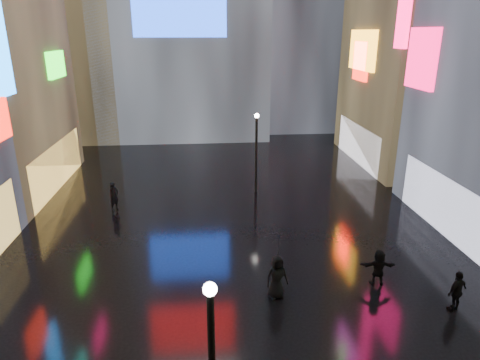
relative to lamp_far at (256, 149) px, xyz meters
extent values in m
plane|color=black|center=(-2.07, -3.85, -2.94)|extent=(140.00, 140.00, 0.00)
cube|color=#FFC659|center=(-13.17, 2.15, -1.44)|extent=(0.20, 10.00, 3.00)
cube|color=#1BF01A|center=(-12.92, 3.97, 4.97)|extent=(0.25, 3.00, 1.71)
cube|color=white|center=(9.03, -6.85, -1.44)|extent=(0.20, 9.00, 3.00)
cube|color=#FF0C51|center=(8.78, -2.73, 5.64)|extent=(0.25, 2.99, 3.26)
cube|color=white|center=(9.03, 6.15, -1.44)|extent=(0.20, 9.00, 3.00)
cube|color=#FF9E19|center=(8.78, 6.47, 5.71)|extent=(0.25, 4.92, 2.91)
cube|color=#FF1B0C|center=(8.78, 6.59, 4.90)|extent=(0.25, 2.63, 2.87)
cube|color=#194CFF|center=(-5.07, 13.05, 9.06)|extent=(8.00, 0.20, 5.00)
sphere|color=white|center=(-3.28, -18.66, 2.11)|extent=(0.30, 0.30, 0.30)
cylinder|color=black|center=(0.00, 0.00, -0.44)|extent=(0.16, 0.16, 5.00)
sphere|color=white|center=(0.00, 0.00, 2.11)|extent=(0.30, 0.30, 0.30)
imported|color=black|center=(5.95, -13.21, -2.12)|extent=(1.05, 0.76, 1.65)
imported|color=black|center=(-0.62, -11.77, -2.04)|extent=(0.99, 0.75, 1.82)
imported|color=black|center=(3.72, -11.23, -2.17)|extent=(1.48, 0.61, 1.56)
imported|color=black|center=(-8.65, -2.31, -2.08)|extent=(0.71, 0.75, 1.73)
imported|color=black|center=(-0.62, -11.77, -0.66)|extent=(1.37, 1.36, 0.94)
camera|label=1|loc=(-3.32, -26.14, 7.06)|focal=32.00mm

